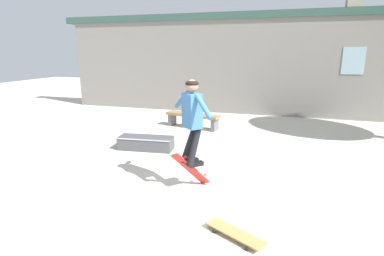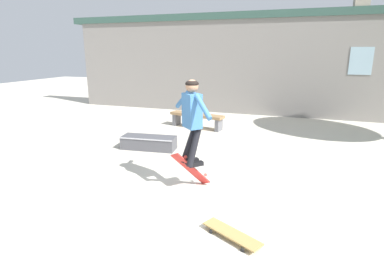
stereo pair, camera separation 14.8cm
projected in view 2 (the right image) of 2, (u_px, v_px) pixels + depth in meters
ground_plane at (209, 215)px, 4.43m from camera, size 40.00×40.00×0.00m
building_backdrop at (266, 63)px, 11.06m from camera, size 16.36×0.52×4.77m
park_bench at (197, 117)px, 9.42m from camera, size 1.81×0.75×0.46m
skate_ledge at (149, 143)px, 7.41m from camera, size 1.38×0.62×0.32m
skater at (192, 115)px, 4.96m from camera, size 0.93×0.93×1.46m
skateboard_flipping at (191, 169)px, 5.28m from camera, size 0.65×0.46×0.71m
skateboard_resting at (232, 234)px, 3.86m from camera, size 0.85×0.59×0.08m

